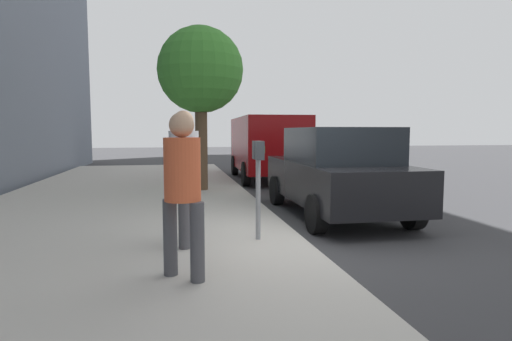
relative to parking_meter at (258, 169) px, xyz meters
name	(u,v)px	position (x,y,z in m)	size (l,w,h in m)	color
ground_plane	(300,244)	(0.15, -0.67, -1.17)	(80.00, 80.00, 0.00)	#38383A
sidewalk_slab	(89,250)	(0.15, 2.33, -1.09)	(28.00, 6.00, 0.15)	#B7B2A8
parking_meter	(258,169)	(0.00, 0.00, 0.00)	(0.36, 0.12, 1.41)	gray
pedestrian_at_meter	(184,166)	(-0.10, 1.04, 0.07)	(0.55, 0.40, 1.82)	#47474C
pedestrian_bystander	(183,182)	(-1.44, 1.09, 0.01)	(0.41, 0.42, 1.74)	#47474C
parked_sedan_near	(336,172)	(2.10, -2.02, -0.27)	(4.42, 2.00, 1.77)	black
parked_van_far	(266,144)	(8.67, -2.02, 0.09)	(5.27, 2.28, 2.18)	maroon
street_tree	(201,71)	(5.39, 0.46, 2.08)	(2.23, 2.23, 4.26)	brown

